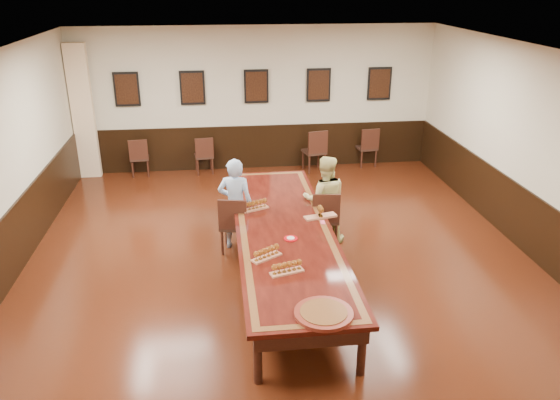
{
  "coord_description": "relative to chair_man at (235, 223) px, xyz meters",
  "views": [
    {
      "loc": [
        -0.91,
        -7.13,
        4.18
      ],
      "look_at": [
        0.0,
        0.5,
        1.0
      ],
      "focal_mm": 35.0,
      "sensor_mm": 36.0,
      "label": 1
    }
  ],
  "objects": [
    {
      "name": "chair_man",
      "position": [
        0.0,
        0.0,
        0.0
      ],
      "size": [
        0.54,
        0.57,
        0.96
      ],
      "primitive_type": null,
      "rotation": [
        0.0,
        0.0,
        2.94
      ],
      "color": "black",
      "rests_on": "floor"
    },
    {
      "name": "ceiling",
      "position": [
        0.69,
        -0.87,
        2.73
      ],
      "size": [
        8.0,
        10.0,
        0.02
      ],
      "primitive_type": "cube",
      "color": "white",
      "rests_on": "floor"
    },
    {
      "name": "wainscoting",
      "position": [
        0.69,
        -0.87,
        0.02
      ],
      "size": [
        8.0,
        10.0,
        1.0
      ],
      "color": "black",
      "rests_on": "floor"
    },
    {
      "name": "flight_c",
      "position": [
        0.35,
        -1.74,
        0.34
      ],
      "size": [
        0.43,
        0.34,
        0.16
      ],
      "color": "#A76546",
      "rests_on": "conference_table"
    },
    {
      "name": "floor",
      "position": [
        0.69,
        -0.87,
        -0.49
      ],
      "size": [
        8.0,
        10.0,
        0.02
      ],
      "primitive_type": "cube",
      "color": "black",
      "rests_on": "ground"
    },
    {
      "name": "spare_chair_d",
      "position": [
        3.25,
        3.96,
        -0.02
      ],
      "size": [
        0.49,
        0.52,
        0.93
      ],
      "primitive_type": null,
      "rotation": [
        0.0,
        0.0,
        3.26
      ],
      "color": "black",
      "rests_on": "floor"
    },
    {
      "name": "carved_platter",
      "position": [
        0.84,
        -3.09,
        0.29
      ],
      "size": [
        0.75,
        0.75,
        0.05
      ],
      "color": "#5B1A12",
      "rests_on": "conference_table"
    },
    {
      "name": "spare_chair_c",
      "position": [
        1.96,
        3.72,
        0.01
      ],
      "size": [
        0.56,
        0.59,
        0.98
      ],
      "primitive_type": null,
      "rotation": [
        0.0,
        0.0,
        3.36
      ],
      "color": "black",
      "rests_on": "floor"
    },
    {
      "name": "conference_table",
      "position": [
        0.69,
        -0.87,
        0.13
      ],
      "size": [
        1.4,
        5.0,
        0.76
      ],
      "color": "black",
      "rests_on": "floor"
    },
    {
      "name": "person_woman",
      "position": [
        1.5,
        0.19,
        0.26
      ],
      "size": [
        0.79,
        0.65,
        1.49
      ],
      "primitive_type": "imported",
      "rotation": [
        0.0,
        0.0,
        3.04
      ],
      "color": "#DED98B",
      "rests_on": "floor"
    },
    {
      "name": "flight_a",
      "position": [
        0.32,
        -0.12,
        0.34
      ],
      "size": [
        0.45,
        0.3,
        0.16
      ],
      "color": "#A76546",
      "rests_on": "conference_table"
    },
    {
      "name": "spare_chair_a",
      "position": [
        -1.97,
        3.89,
        -0.05
      ],
      "size": [
        0.44,
        0.48,
        0.86
      ],
      "primitive_type": null,
      "rotation": [
        0.0,
        0.0,
        3.24
      ],
      "color": "black",
      "rests_on": "floor"
    },
    {
      "name": "person_man",
      "position": [
        0.02,
        0.1,
        0.29
      ],
      "size": [
        0.62,
        0.47,
        1.54
      ],
      "primitive_type": "imported",
      "rotation": [
        0.0,
        0.0,
        2.94
      ],
      "color": "#5187CB",
      "rests_on": "floor"
    },
    {
      "name": "curtain",
      "position": [
        -3.06,
        3.95,
        0.97
      ],
      "size": [
        0.45,
        0.18,
        2.9
      ],
      "primitive_type": "cube",
      "color": "beige",
      "rests_on": "floor"
    },
    {
      "name": "wall_right",
      "position": [
        4.7,
        -0.87,
        1.12
      ],
      "size": [
        0.02,
        10.0,
        3.2
      ],
      "primitive_type": "cube",
      "color": "beige",
      "rests_on": "floor"
    },
    {
      "name": "flight_b",
      "position": [
        1.29,
        -0.54,
        0.36
      ],
      "size": [
        0.53,
        0.27,
        0.19
      ],
      "color": "#A76546",
      "rests_on": "conference_table"
    },
    {
      "name": "spare_chair_b",
      "position": [
        -0.54,
        3.88,
        -0.05
      ],
      "size": [
        0.46,
        0.49,
        0.86
      ],
      "primitive_type": null,
      "rotation": [
        0.0,
        0.0,
        3.27
      ],
      "color": "black",
      "rests_on": "floor"
    },
    {
      "name": "pink_phone",
      "position": [
        1.29,
        -0.73,
        0.27
      ],
      "size": [
        0.07,
        0.13,
        0.01
      ],
      "primitive_type": "cube",
      "rotation": [
        0.0,
        0.0,
        -0.05
      ],
      "color": "#ED4F72",
      "rests_on": "conference_table"
    },
    {
      "name": "wall_back",
      "position": [
        0.69,
        4.14,
        1.12
      ],
      "size": [
        8.0,
        0.02,
        3.2
      ],
      "primitive_type": "cube",
      "color": "beige",
      "rests_on": "floor"
    },
    {
      "name": "red_plate_grp",
      "position": [
        0.74,
        -1.22,
        0.28
      ],
      "size": [
        0.2,
        0.2,
        0.03
      ],
      "color": "#B30B12",
      "rests_on": "conference_table"
    },
    {
      "name": "chair_woman",
      "position": [
        1.49,
        0.09,
        -0.0
      ],
      "size": [
        0.49,
        0.53,
        0.95
      ],
      "primitive_type": null,
      "rotation": [
        0.0,
        0.0,
        3.04
      ],
      "color": "black",
      "rests_on": "floor"
    },
    {
      "name": "posters",
      "position": [
        0.69,
        4.07,
        1.42
      ],
      "size": [
        6.14,
        0.04,
        0.74
      ],
      "color": "black",
      "rests_on": "wall_back"
    },
    {
      "name": "flight_d",
      "position": [
        0.56,
        -2.14,
        0.34
      ],
      "size": [
        0.45,
        0.25,
        0.16
      ],
      "color": "#A76546",
      "rests_on": "conference_table"
    }
  ]
}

